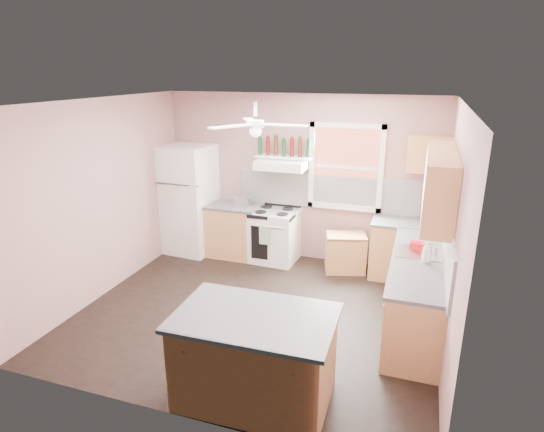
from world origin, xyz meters
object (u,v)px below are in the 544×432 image
(stove, at_px, (274,236))
(toaster, at_px, (243,200))
(cart, at_px, (345,253))
(refrigerator, at_px, (189,199))
(island, at_px, (255,359))

(stove, bearing_deg, toaster, -179.15)
(cart, bearing_deg, stove, 161.96)
(refrigerator, distance_m, toaster, 0.97)
(toaster, bearing_deg, refrigerator, -164.39)
(cart, relative_size, island, 0.43)
(refrigerator, bearing_deg, toaster, 8.27)
(toaster, xyz_separation_m, island, (1.43, -3.26, -0.56))
(cart, bearing_deg, island, -111.40)
(refrigerator, height_order, cart, refrigerator)
(refrigerator, bearing_deg, stove, 6.07)
(refrigerator, bearing_deg, cart, 4.41)
(stove, bearing_deg, cart, 0.87)
(refrigerator, height_order, toaster, refrigerator)
(stove, height_order, cart, stove)
(cart, bearing_deg, toaster, 161.96)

